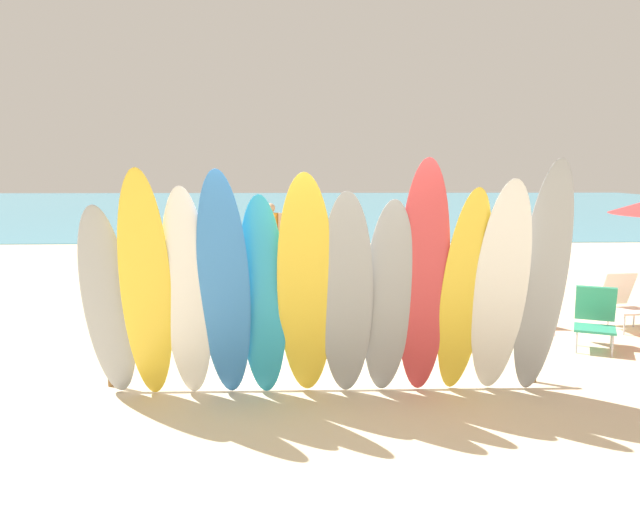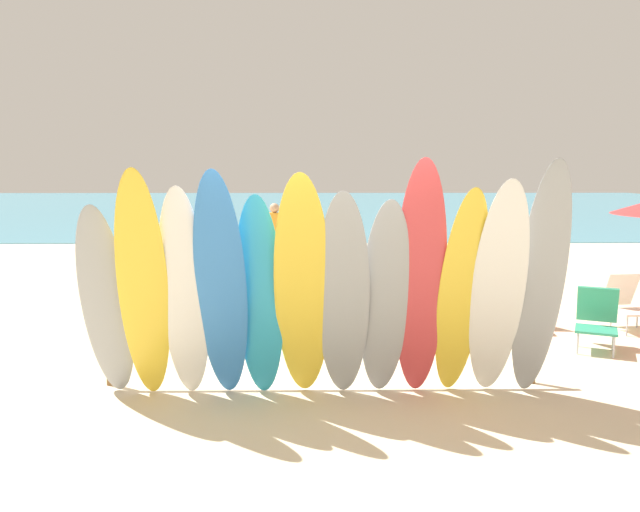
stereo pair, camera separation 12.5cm
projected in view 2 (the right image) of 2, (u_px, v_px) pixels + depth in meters
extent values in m
plane|color=beige|center=(315.00, 240.00, 20.73)|extent=(60.00, 60.00, 0.00)
cube|color=teal|center=(313.00, 206.00, 39.46)|extent=(60.00, 40.00, 0.02)
cylinder|color=brown|center=(109.00, 359.00, 6.80)|extent=(0.07, 0.07, 0.58)
cylinder|color=brown|center=(533.00, 357.00, 6.86)|extent=(0.07, 0.07, 0.58)
cylinder|color=brown|center=(322.00, 332.00, 6.79)|extent=(4.75, 0.06, 0.06)
ellipsoid|color=#999EA3|center=(106.00, 303.00, 6.28)|extent=(0.56, 0.63, 2.02)
ellipsoid|color=yellow|center=(143.00, 289.00, 6.10)|extent=(0.55, 0.82, 2.36)
ellipsoid|color=white|center=(184.00, 295.00, 6.19)|extent=(0.50, 0.68, 2.20)
ellipsoid|color=#337AD1|center=(221.00, 288.00, 6.13)|extent=(0.54, 0.80, 2.36)
ellipsoid|color=#289EC6|center=(260.00, 298.00, 6.28)|extent=(0.52, 0.53, 2.11)
ellipsoid|color=yellow|center=(302.00, 289.00, 6.18)|extent=(0.60, 0.80, 2.32)
ellipsoid|color=#999EA3|center=(343.00, 298.00, 6.20)|extent=(0.57, 0.72, 2.15)
ellipsoid|color=#999EA3|center=(385.00, 300.00, 6.28)|extent=(0.54, 0.64, 2.07)
ellipsoid|color=#D13D42|center=(420.00, 282.00, 6.22)|extent=(0.57, 0.73, 2.46)
ellipsoid|color=yellow|center=(461.00, 295.00, 6.26)|extent=(0.54, 0.74, 2.18)
ellipsoid|color=white|center=(498.00, 291.00, 6.23)|extent=(0.56, 0.78, 2.27)
ellipsoid|color=#999EA3|center=(541.00, 281.00, 6.26)|extent=(0.55, 0.64, 2.45)
cylinder|color=#9E704C|center=(214.00, 276.00, 11.60)|extent=(0.11, 0.11, 0.72)
cylinder|color=#9E704C|center=(230.00, 276.00, 11.60)|extent=(0.11, 0.11, 0.72)
cube|color=#33A36B|center=(222.00, 260.00, 11.56)|extent=(0.39, 0.24, 0.17)
cube|color=#33A36B|center=(221.00, 242.00, 11.51)|extent=(0.38, 0.20, 0.57)
sphere|color=#9E704C|center=(221.00, 221.00, 11.46)|extent=(0.20, 0.20, 0.20)
cylinder|color=#9E704C|center=(208.00, 240.00, 11.50)|extent=(0.09, 0.09, 0.50)
cylinder|color=#9E704C|center=(234.00, 240.00, 11.50)|extent=(0.09, 0.09, 0.50)
cylinder|color=tan|center=(269.00, 255.00, 14.30)|extent=(0.12, 0.12, 0.76)
cylinder|color=tan|center=(281.00, 256.00, 14.15)|extent=(0.12, 0.12, 0.76)
cube|color=silver|center=(275.00, 242.00, 14.18)|extent=(0.41, 0.25, 0.18)
cube|color=orange|center=(275.00, 226.00, 14.13)|extent=(0.44, 0.38, 0.59)
sphere|color=tan|center=(274.00, 208.00, 14.07)|extent=(0.21, 0.21, 0.21)
cylinder|color=tan|center=(266.00, 224.00, 14.25)|extent=(0.09, 0.09, 0.53)
cylinder|color=tan|center=(284.00, 225.00, 14.00)|extent=(0.09, 0.09, 0.53)
cylinder|color=#B7B7BC|center=(627.00, 326.00, 8.81)|extent=(0.02, 0.02, 0.28)
cylinder|color=#B7B7BC|center=(611.00, 320.00, 9.18)|extent=(0.02, 0.02, 0.28)
cylinder|color=#B7B7BC|center=(637.00, 319.00, 9.24)|extent=(0.02, 0.02, 0.28)
cube|color=silver|center=(633.00, 312.00, 9.01)|extent=(0.55, 0.51, 0.03)
cube|color=silver|center=(620.00, 289.00, 9.30)|extent=(0.53, 0.31, 0.52)
cylinder|color=#B7B7BC|center=(577.00, 344.00, 7.95)|extent=(0.02, 0.02, 0.28)
cylinder|color=#B7B7BC|center=(614.00, 347.00, 7.78)|extent=(0.02, 0.02, 0.28)
cylinder|color=#B7B7BC|center=(578.00, 336.00, 8.29)|extent=(0.02, 0.02, 0.28)
cylinder|color=#B7B7BC|center=(613.00, 340.00, 8.12)|extent=(0.02, 0.02, 0.28)
cube|color=#2D9370|center=(596.00, 330.00, 8.01)|extent=(0.64, 0.62, 0.03)
cube|color=#2D9370|center=(597.00, 304.00, 8.29)|extent=(0.57, 0.45, 0.51)
cylinder|color=#B7B7BC|center=(508.00, 324.00, 8.96)|extent=(0.02, 0.02, 0.28)
cylinder|color=#B7B7BC|center=(538.00, 324.00, 8.93)|extent=(0.02, 0.02, 0.28)
cylinder|color=#B7B7BC|center=(502.00, 317.00, 9.33)|extent=(0.02, 0.02, 0.28)
cylinder|color=#B7B7BC|center=(531.00, 318.00, 9.30)|extent=(0.02, 0.02, 0.28)
cube|color=red|center=(520.00, 310.00, 9.11)|extent=(0.54, 0.50, 0.03)
cube|color=red|center=(515.00, 288.00, 9.43)|extent=(0.53, 0.34, 0.50)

